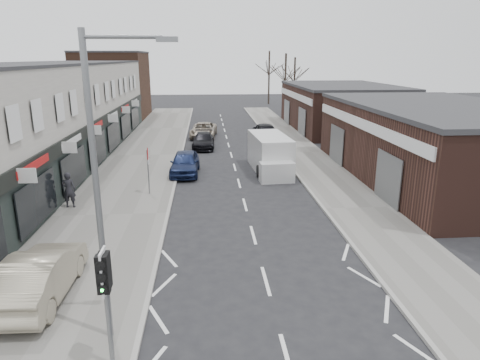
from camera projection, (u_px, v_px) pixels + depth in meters
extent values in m
plane|color=black|center=(275.00, 314.00, 12.93)|extent=(160.00, 160.00, 0.00)
cube|color=slate|center=(145.00, 156.00, 33.47)|extent=(5.50, 64.00, 0.12)
cube|color=slate|center=(302.00, 153.00, 34.43)|extent=(3.50, 64.00, 0.12)
cube|color=beige|center=(39.00, 116.00, 29.60)|extent=(8.00, 41.00, 7.10)
cube|color=#452A1D|center=(113.00, 86.00, 53.90)|extent=(8.00, 10.00, 8.00)
cube|color=#3D221B|center=(438.00, 144.00, 26.68)|extent=(10.00, 18.00, 4.50)
cube|color=#3D221B|center=(341.00, 108.00, 45.84)|extent=(10.00, 16.00, 4.50)
cylinder|color=slate|center=(108.00, 311.00, 10.23)|extent=(0.12, 0.12, 3.00)
cube|color=silver|center=(104.00, 272.00, 9.94)|extent=(0.05, 0.55, 1.10)
cube|color=black|center=(103.00, 274.00, 9.83)|extent=(0.28, 0.22, 0.95)
sphere|color=#0CE533|center=(103.00, 289.00, 9.79)|extent=(0.18, 0.18, 0.18)
cube|color=black|center=(105.00, 269.00, 10.06)|extent=(0.26, 0.20, 0.90)
cylinder|color=slate|center=(97.00, 197.00, 10.67)|extent=(0.16, 0.16, 8.00)
cylinder|color=slate|center=(122.00, 37.00, 9.69)|extent=(1.80, 0.10, 0.10)
cube|color=slate|center=(167.00, 39.00, 9.78)|extent=(0.50, 0.22, 0.12)
cylinder|color=slate|center=(148.00, 172.00, 23.65)|extent=(0.07, 0.07, 2.50)
cube|color=white|center=(149.00, 161.00, 23.49)|extent=(0.04, 0.45, 0.25)
cube|color=silver|center=(270.00, 153.00, 29.22)|extent=(2.54, 5.39, 2.40)
cube|color=silver|center=(277.00, 172.00, 26.43)|extent=(2.18, 1.06, 1.26)
cylinder|color=black|center=(259.00, 171.00, 27.61)|extent=(0.25, 0.80, 0.80)
cylinder|color=black|center=(289.00, 170.00, 27.76)|extent=(0.25, 0.80, 0.80)
cylinder|color=black|center=(253.00, 158.00, 31.13)|extent=(0.25, 0.80, 0.80)
cylinder|color=black|center=(279.00, 158.00, 31.28)|extent=(0.25, 0.80, 0.80)
imported|color=#9D947D|center=(40.00, 275.00, 13.42)|extent=(1.72, 4.75, 1.56)
imported|color=black|center=(69.00, 190.00, 21.56)|extent=(0.69, 0.47, 1.83)
imported|color=#162045|center=(185.00, 163.00, 28.23)|extent=(1.96, 4.54, 1.53)
imported|color=black|center=(203.00, 141.00, 36.40)|extent=(1.93, 4.51, 1.29)
imported|color=#A39582|center=(204.00, 130.00, 41.36)|extent=(2.80, 5.23, 1.40)
imported|color=silver|center=(267.00, 150.00, 32.39)|extent=(1.58, 4.40, 1.44)
imported|color=black|center=(264.00, 131.00, 40.08)|extent=(2.18, 4.90, 1.64)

